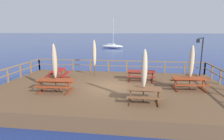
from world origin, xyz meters
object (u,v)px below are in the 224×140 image
patio_umbrella_short_back (94,53)px  lamp_post_hooked (200,51)px  picnic_table_mid_centre (55,83)px  patio_umbrella_short_front (144,69)px  patio_umbrella_tall_mid_right (191,62)px  picnic_table_front_right (58,73)px  picnic_table_mid_left (141,73)px  patio_umbrella_tall_front (54,61)px  sailboat_distant (112,46)px  picnic_table_front_left (144,92)px  picnic_table_back_left (189,81)px

patio_umbrella_short_back → lamp_post_hooked: 8.64m
picnic_table_mid_centre → lamp_post_hooked: bearing=27.7°
patio_umbrella_short_front → patio_umbrella_tall_mid_right: patio_umbrella_tall_mid_right is taller
picnic_table_front_right → patio_umbrella_short_front: patio_umbrella_short_front is taller
picnic_table_mid_centre → patio_umbrella_short_back: bearing=70.4°
lamp_post_hooked → picnic_table_mid_left: bearing=-156.2°
patio_umbrella_tall_front → sailboat_distant: bearing=92.0°
patio_umbrella_tall_front → patio_umbrella_tall_mid_right: bearing=9.8°
picnic_table_front_right → patio_umbrella_short_back: patio_umbrella_short_back is taller
lamp_post_hooked → sailboat_distant: 34.25m
picnic_table_front_left → picnic_table_mid_centre: 5.54m
picnic_table_front_right → picnic_table_back_left: (9.35, -1.26, 0.01)m
picnic_table_front_left → picnic_table_mid_left: 4.29m
picnic_table_back_left → patio_umbrella_short_front: patio_umbrella_short_front is taller
patio_umbrella_tall_mid_right → sailboat_distant: (-9.68, 36.02, -2.06)m
picnic_table_back_left → picnic_table_mid_left: 3.47m
picnic_table_front_right → picnic_table_mid_centre: (0.97, -2.74, 0.01)m
patio_umbrella_tall_front → lamp_post_hooked: (10.09, 5.26, 0.22)m
picnic_table_front_left → sailboat_distant: (-6.70, 38.61, -0.80)m
picnic_table_mid_centre → patio_umbrella_short_back: patio_umbrella_short_back is taller
patio_umbrella_tall_front → patio_umbrella_short_front: bearing=-11.8°
picnic_table_front_left → picnic_table_mid_left: bearing=91.0°
lamp_post_hooked → sailboat_distant: (-11.39, 32.21, -2.36)m
picnic_table_back_left → patio_umbrella_tall_front: (-8.34, -1.43, 1.32)m
picnic_table_mid_centre → patio_umbrella_short_front: (5.39, -1.07, 1.23)m
patio_umbrella_short_front → picnic_table_mid_centre: bearing=168.8°
picnic_table_mid_left → lamp_post_hooked: bearing=23.8°
picnic_table_front_right → sailboat_distant: (-0.29, 34.79, -0.80)m
picnic_table_back_left → patio_umbrella_tall_front: bearing=-170.2°
picnic_table_mid_centre → patio_umbrella_tall_front: (0.04, 0.05, 1.32)m
patio_umbrella_short_front → sailboat_distant: (-6.65, 38.60, -2.04)m
picnic_table_front_left → patio_umbrella_short_back: bearing=125.6°
patio_umbrella_tall_mid_right → sailboat_distant: size_ratio=0.37×
patio_umbrella_short_back → lamp_post_hooked: size_ratio=0.94×
picnic_table_front_left → picnic_table_back_left: 3.90m
picnic_table_front_right → patio_umbrella_short_back: (2.52, 1.60, 1.35)m
picnic_table_mid_centre → picnic_table_mid_left: same height
patio_umbrella_short_front → picnic_table_mid_left: bearing=90.4°
sailboat_distant → patio_umbrella_short_front: bearing=-80.2°
patio_umbrella_short_back → sailboat_distant: sailboat_distant is taller
picnic_table_front_left → picnic_table_mid_left: size_ratio=0.86×
patio_umbrella_short_back → sailboat_distant: 33.38m
picnic_table_front_left → patio_umbrella_short_back: patio_umbrella_short_back is taller
patio_umbrella_short_front → lamp_post_hooked: size_ratio=0.88×
picnic_table_front_left → patio_umbrella_tall_front: 5.68m
picnic_table_front_right → picnic_table_back_left: same height
patio_umbrella_tall_front → picnic_table_front_right: bearing=110.6°
picnic_table_front_left → patio_umbrella_short_back: size_ratio=0.60×
picnic_table_front_right → patio_umbrella_tall_mid_right: patio_umbrella_tall_mid_right is taller
picnic_table_mid_centre → picnic_table_mid_left: (5.36, 3.20, -0.00)m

